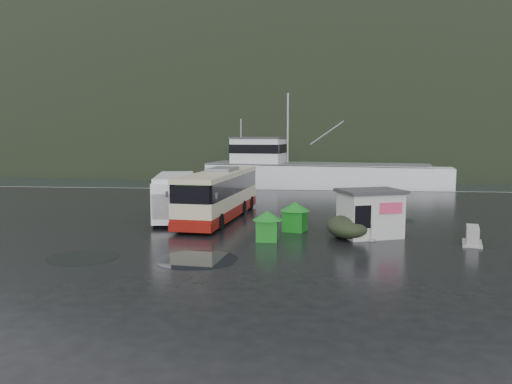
# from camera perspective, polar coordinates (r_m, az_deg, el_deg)

# --- Properties ---
(ground) EXTENTS (160.00, 160.00, 0.00)m
(ground) POSITION_cam_1_polar(r_m,az_deg,el_deg) (25.79, -0.24, -4.69)
(ground) COLOR black
(ground) RESTS_ON ground
(harbor_water) EXTENTS (300.00, 180.00, 0.02)m
(harbor_water) POSITION_cam_1_polar(r_m,az_deg,el_deg) (135.26, 4.67, 4.47)
(harbor_water) COLOR black
(harbor_water) RESTS_ON ground
(quay_edge) EXTENTS (160.00, 0.60, 1.50)m
(quay_edge) POSITION_cam_1_polar(r_m,az_deg,el_deg) (45.50, 2.40, 0.24)
(quay_edge) COLOR #999993
(quay_edge) RESTS_ON ground
(headland) EXTENTS (780.00, 540.00, 570.00)m
(headland) POSITION_cam_1_polar(r_m,az_deg,el_deg) (275.29, 7.34, 5.53)
(headland) COLOR black
(headland) RESTS_ON ground
(coach_bus) EXTENTS (3.88, 11.00, 3.04)m
(coach_bus) POSITION_cam_1_polar(r_m,az_deg,el_deg) (30.26, -4.19, -3.02)
(coach_bus) COLOR beige
(coach_bus) RESTS_ON ground
(white_van) EXTENTS (3.39, 6.73, 2.69)m
(white_van) POSITION_cam_1_polar(r_m,az_deg,el_deg) (30.22, -9.22, -3.10)
(white_van) COLOR white
(white_van) RESTS_ON ground
(waste_bin_left) EXTENTS (1.06, 1.06, 1.44)m
(waste_bin_left) POSITION_cam_1_polar(r_m,az_deg,el_deg) (23.95, 1.30, -5.57)
(waste_bin_left) COLOR #14741A
(waste_bin_left) RESTS_ON ground
(waste_bin_right) EXTENTS (1.39, 1.39, 1.56)m
(waste_bin_right) POSITION_cam_1_polar(r_m,az_deg,el_deg) (26.36, 4.46, -4.46)
(waste_bin_right) COLOR #14741A
(waste_bin_right) RESTS_ON ground
(dome_tent) EXTENTS (2.44, 3.08, 1.09)m
(dome_tent) POSITION_cam_1_polar(r_m,az_deg,el_deg) (25.02, 10.36, -5.15)
(dome_tent) COLOR #262F1C
(dome_tent) RESTS_ON ground
(ticket_kiosk) EXTENTS (3.62, 3.19, 2.35)m
(ticket_kiosk) POSITION_cam_1_polar(r_m,az_deg,el_deg) (25.54, 12.84, -4.97)
(ticket_kiosk) COLOR beige
(ticket_kiosk) RESTS_ON ground
(jersey_barrier_a) EXTENTS (1.39, 1.84, 0.83)m
(jersey_barrier_a) POSITION_cam_1_polar(r_m,az_deg,el_deg) (25.20, 12.89, -5.13)
(jersey_barrier_a) COLOR #999993
(jersey_barrier_a) RESTS_ON ground
(jersey_barrier_b) EXTENTS (1.26, 1.83, 0.83)m
(jersey_barrier_b) POSITION_cam_1_polar(r_m,az_deg,el_deg) (25.20, 23.46, -5.51)
(jersey_barrier_b) COLOR #999993
(jersey_barrier_b) RESTS_ON ground
(fishing_trawler) EXTENTS (27.59, 10.58, 10.79)m
(fishing_trawler) POSITION_cam_1_polar(r_m,az_deg,el_deg) (52.74, 6.91, 1.08)
(fishing_trawler) COLOR white
(fishing_trawler) RESTS_ON ground
(puddles) EXTENTS (16.91, 13.37, 0.01)m
(puddles) POSITION_cam_1_polar(r_m,az_deg,el_deg) (23.01, -2.65, -6.07)
(puddles) COLOR black
(puddles) RESTS_ON ground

